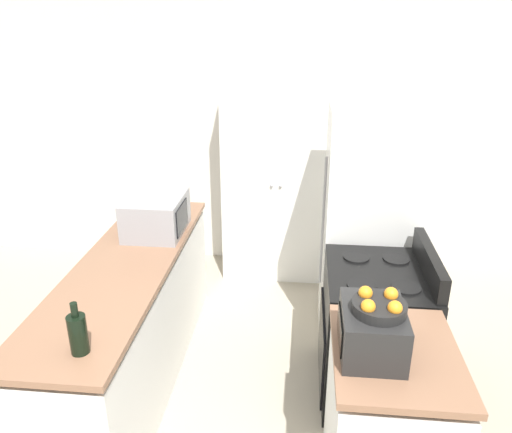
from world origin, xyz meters
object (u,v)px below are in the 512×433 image
object	(u,v)px
fruit_bowl	(379,305)
pantry_cabinet	(278,177)
refrigerator	(372,226)
wine_bottle	(78,333)
microwave	(156,215)
toaster_oven	(372,331)
stove	(373,333)

from	to	relation	value
fruit_bowl	pantry_cabinet	bearing A→B (deg)	103.70
refrigerator	wine_bottle	distance (m)	2.30
microwave	toaster_oven	world-z (taller)	microwave
pantry_cabinet	refrigerator	distance (m)	1.18
pantry_cabinet	microwave	size ratio (longest dim) A/B	3.95
pantry_cabinet	microwave	world-z (taller)	pantry_cabinet
toaster_oven	stove	bearing A→B (deg)	79.42
toaster_oven	pantry_cabinet	bearing A→B (deg)	103.41
fruit_bowl	wine_bottle	bearing A→B (deg)	-174.96
microwave	fruit_bowl	world-z (taller)	fruit_bowl
fruit_bowl	microwave	bearing A→B (deg)	137.88
pantry_cabinet	refrigerator	bearing A→B (deg)	-48.94
microwave	stove	bearing A→B (deg)	-16.67
fruit_bowl	stove	bearing A→B (deg)	80.90
refrigerator	toaster_oven	size ratio (longest dim) A/B	4.68
microwave	wine_bottle	world-z (taller)	microwave
wine_bottle	fruit_bowl	xyz separation A→B (m)	(1.38, 0.12, 0.16)
microwave	toaster_oven	bearing A→B (deg)	-42.05
microwave	wine_bottle	xyz separation A→B (m)	(0.03, -1.40, -0.03)
pantry_cabinet	fruit_bowl	distance (m)	2.54
pantry_cabinet	toaster_oven	size ratio (longest dim) A/B	5.11
stove	toaster_oven	size ratio (longest dim) A/B	2.80
pantry_cabinet	stove	world-z (taller)	pantry_cabinet
pantry_cabinet	toaster_oven	bearing A→B (deg)	-76.59
microwave	toaster_oven	distance (m)	1.87
stove	wine_bottle	bearing A→B (deg)	-148.20
toaster_oven	fruit_bowl	size ratio (longest dim) A/B	1.54
wine_bottle	fruit_bowl	size ratio (longest dim) A/B	1.08
refrigerator	microwave	xyz separation A→B (m)	(-1.58, -0.30, 0.15)
wine_bottle	fruit_bowl	world-z (taller)	fruit_bowl
microwave	toaster_oven	xyz separation A→B (m)	(1.39, -1.25, -0.02)
stove	fruit_bowl	world-z (taller)	fruit_bowl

